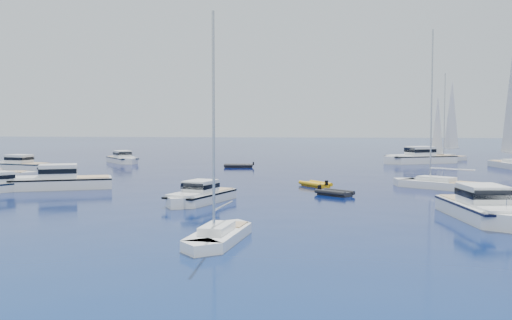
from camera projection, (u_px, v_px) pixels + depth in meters
The scene contains 13 objects.
ground at pixel (160, 214), 40.36m from camera, with size 400.00×400.00×0.00m, color navy.
motor_cruiser_near at pixel (200, 203), 46.10m from camera, with size 2.58×8.44×2.22m, color white, non-canonical shape.
motor_cruiser_right at pixel (484, 220), 38.19m from camera, with size 3.28×10.73×2.82m, color white, non-canonical shape.
motor_cruiser_centre at pixel (56, 189), 55.75m from camera, with size 3.40×11.11×2.92m, color silver, non-canonical shape.
motor_cruiser_far_l at pixel (18, 170), 78.01m from camera, with size 2.95×9.63×2.53m, color silver, non-canonical shape.
motor_cruiser_distant at pixel (418, 163), 90.16m from camera, with size 3.78×12.36×3.24m, color white, non-canonical shape.
motor_cruiser_horizon at pixel (123, 163), 91.14m from camera, with size 2.77×9.05×2.38m, color white, non-canonical shape.
sailboat_fore at pixel (219, 241), 31.26m from camera, with size 2.15×8.28×12.17m, color white, non-canonical shape.
sailboat_mid_r at pixel (440, 189), 56.02m from camera, with size 2.72×10.48×15.40m, color white, non-canonical shape.
sailboat_sails_far at pixel (447, 161), 96.22m from camera, with size 2.55×9.82×14.43m, color silver, non-canonical shape.
tender_yellow at pixel (315, 186), 57.80m from camera, with size 1.98×3.60×0.95m, color #E0A00D, non-canonical shape.
tender_grey_near at pixel (335, 195), 50.80m from camera, with size 1.86×3.34×0.95m, color black, non-canonical shape.
tender_grey_far at pixel (238, 167), 82.10m from camera, with size 2.22×4.13×0.95m, color black, non-canonical shape.
Camera 1 is at (10.96, -39.05, 6.23)m, focal length 42.14 mm.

